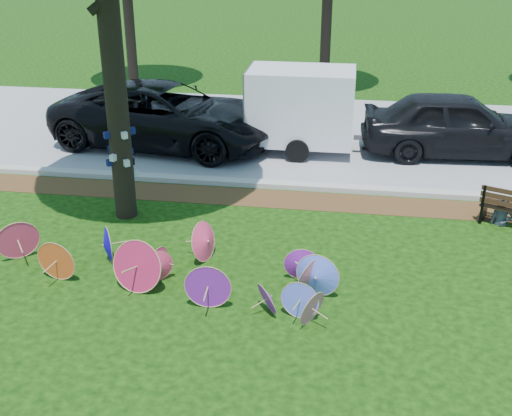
{
  "coord_description": "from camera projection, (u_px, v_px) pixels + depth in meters",
  "views": [
    {
      "loc": [
        2.09,
        -8.48,
        5.71
      ],
      "look_at": [
        0.5,
        2.0,
        0.9
      ],
      "focal_mm": 45.0,
      "sensor_mm": 36.0,
      "label": 1
    }
  ],
  "objects": [
    {
      "name": "cargo_trailer",
      "position": [
        301.0,
        106.0,
        16.68
      ],
      "size": [
        2.72,
        1.73,
        2.5
      ],
      "primitive_type": "cube",
      "rotation": [
        0.0,
        0.0,
        0.01
      ],
      "color": "silver",
      "rests_on": "ground"
    },
    {
      "name": "black_van",
      "position": [
        165.0,
        115.0,
        17.29
      ],
      "size": [
        6.39,
        3.61,
        1.69
      ],
      "primitive_type": "imported",
      "rotation": [
        0.0,
        0.0,
        1.43
      ],
      "color": "black",
      "rests_on": "ground"
    },
    {
      "name": "street",
      "position": [
        277.0,
        132.0,
        18.7
      ],
      "size": [
        90.0,
        8.0,
        0.01
      ],
      "primitive_type": "cube",
      "color": "gray",
      "rests_on": "ground"
    },
    {
      "name": "person_left",
      "position": [
        505.0,
        197.0,
        12.83
      ],
      "size": [
        0.5,
        0.38,
        1.21
      ],
      "primitive_type": "imported",
      "rotation": [
        0.0,
        0.0,
        -0.23
      ],
      "color": "#38414D",
      "rests_on": "ground"
    },
    {
      "name": "dark_pickup",
      "position": [
        458.0,
        125.0,
        16.57
      ],
      "size": [
        4.99,
        2.25,
        1.66
      ],
      "primitive_type": "imported",
      "rotation": [
        0.0,
        0.0,
        1.63
      ],
      "color": "black",
      "rests_on": "ground"
    },
    {
      "name": "ground",
      "position": [
        207.0,
        308.0,
        10.28
      ],
      "size": [
        90.0,
        90.0,
        0.0
      ],
      "primitive_type": "plane",
      "color": "black",
      "rests_on": "ground"
    },
    {
      "name": "mulch_strip",
      "position": [
        251.0,
        197.0,
        14.33
      ],
      "size": [
        90.0,
        1.0,
        0.01
      ],
      "primitive_type": "cube",
      "color": "#472D16",
      "rests_on": "ground"
    },
    {
      "name": "curb",
      "position": [
        255.0,
        183.0,
        14.94
      ],
      "size": [
        90.0,
        0.3,
        0.12
      ],
      "primitive_type": "cube",
      "color": "#B7B5AD",
      "rests_on": "ground"
    },
    {
      "name": "parasol_pile",
      "position": [
        185.0,
        266.0,
        10.79
      ],
      "size": [
        6.22,
        2.45,
        0.92
      ],
      "color": "purple",
      "rests_on": "ground"
    }
  ]
}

